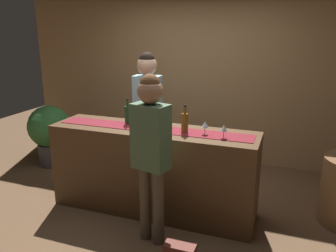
% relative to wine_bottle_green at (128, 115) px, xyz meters
% --- Properties ---
extents(ground_plane, '(10.00, 10.00, 0.00)m').
position_rel_wine_bottle_green_xyz_m(ground_plane, '(0.34, -0.08, -1.10)').
color(ground_plane, brown).
extents(back_wall, '(6.00, 0.12, 2.90)m').
position_rel_wine_bottle_green_xyz_m(back_wall, '(0.34, 1.82, 0.35)').
color(back_wall, tan).
rests_on(back_wall, ground).
extents(bar_counter, '(2.33, 0.60, 0.99)m').
position_rel_wine_bottle_green_xyz_m(bar_counter, '(0.34, -0.08, -0.61)').
color(bar_counter, '#543821').
rests_on(bar_counter, ground).
extents(counter_runner_cloth, '(2.21, 0.28, 0.01)m').
position_rel_wine_bottle_green_xyz_m(counter_runner_cloth, '(0.34, -0.08, -0.11)').
color(counter_runner_cloth, maroon).
rests_on(counter_runner_cloth, bar_counter).
extents(wine_bottle_green, '(0.07, 0.07, 0.30)m').
position_rel_wine_bottle_green_xyz_m(wine_bottle_green, '(0.00, 0.00, 0.00)').
color(wine_bottle_green, '#194723').
rests_on(wine_bottle_green, bar_counter).
extents(wine_bottle_amber, '(0.07, 0.07, 0.30)m').
position_rel_wine_bottle_green_xyz_m(wine_bottle_amber, '(0.72, -0.10, 0.00)').
color(wine_bottle_amber, brown).
rests_on(wine_bottle_amber, bar_counter).
extents(wine_glass_near_customer, '(0.07, 0.07, 0.14)m').
position_rel_wine_bottle_green_xyz_m(wine_glass_near_customer, '(1.14, -0.15, -0.01)').
color(wine_glass_near_customer, silver).
rests_on(wine_glass_near_customer, bar_counter).
extents(wine_glass_mid_counter, '(0.07, 0.07, 0.14)m').
position_rel_wine_bottle_green_xyz_m(wine_glass_mid_counter, '(0.93, -0.09, -0.01)').
color(wine_glass_mid_counter, silver).
rests_on(wine_glass_mid_counter, bar_counter).
extents(wine_glass_far_end, '(0.07, 0.07, 0.14)m').
position_rel_wine_bottle_green_xyz_m(wine_glass_far_end, '(0.51, 0.00, -0.01)').
color(wine_glass_far_end, silver).
rests_on(wine_glass_far_end, bar_counter).
extents(bartender, '(0.36, 0.25, 1.78)m').
position_rel_wine_bottle_green_xyz_m(bartender, '(0.03, 0.50, 0.01)').
color(bartender, '#26262B').
rests_on(bartender, ground).
extents(customer_sipping, '(0.38, 0.28, 1.67)m').
position_rel_wine_bottle_green_xyz_m(customer_sipping, '(0.56, -0.65, -0.07)').
color(customer_sipping, brown).
rests_on(customer_sipping, ground).
extents(potted_plant_tall, '(0.64, 0.64, 0.94)m').
position_rel_wine_bottle_green_xyz_m(potted_plant_tall, '(-1.68, 0.65, -0.56)').
color(potted_plant_tall, '#4C4C51').
rests_on(potted_plant_tall, ground).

